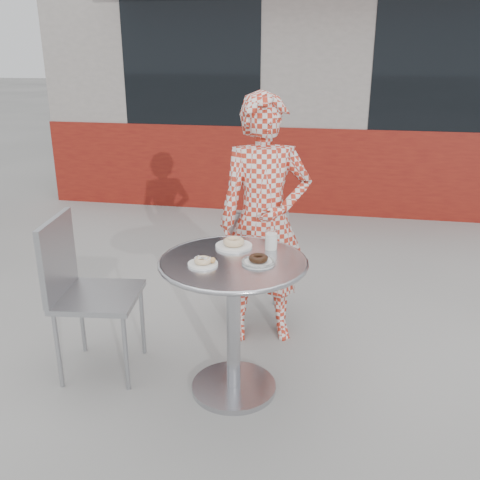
% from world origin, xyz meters
% --- Properties ---
extents(ground, '(60.00, 60.00, 0.00)m').
position_xyz_m(ground, '(0.00, 0.00, 0.00)').
color(ground, '#A8A5A0').
rests_on(ground, ground).
extents(storefront, '(6.02, 4.55, 3.00)m').
position_xyz_m(storefront, '(-0.00, 5.56, 1.49)').
color(storefront, gray).
rests_on(storefront, ground).
extents(bistro_table, '(0.80, 0.80, 0.80)m').
position_xyz_m(bistro_table, '(0.01, 0.04, 0.61)').
color(bistro_table, silver).
rests_on(bistro_table, ground).
extents(chair_far, '(0.49, 0.50, 0.85)m').
position_xyz_m(chair_far, '(-0.02, 0.92, 0.26)').
color(chair_far, '#9C9FA4').
rests_on(chair_far, ground).
extents(chair_left, '(0.51, 0.51, 0.96)m').
position_xyz_m(chair_left, '(-0.82, 0.09, 0.30)').
color(chair_left, '#9C9FA4').
rests_on(chair_left, ground).
extents(seated_person, '(0.67, 0.52, 1.61)m').
position_xyz_m(seated_person, '(0.07, 0.70, 0.81)').
color(seated_person, red).
rests_on(seated_person, ground).
extents(plate_far, '(0.21, 0.21, 0.05)m').
position_xyz_m(plate_far, '(-0.03, 0.23, 0.82)').
color(plate_far, white).
rests_on(plate_far, bistro_table).
extents(plate_near, '(0.16, 0.16, 0.04)m').
position_xyz_m(plate_near, '(-0.13, -0.05, 0.82)').
color(plate_near, white).
rests_on(plate_near, bistro_table).
extents(plate_checker, '(0.17, 0.17, 0.05)m').
position_xyz_m(plate_checker, '(0.14, 0.02, 0.82)').
color(plate_checker, white).
rests_on(plate_checker, bistro_table).
extents(milk_cup, '(0.07, 0.07, 0.11)m').
position_xyz_m(milk_cup, '(0.18, 0.24, 0.85)').
color(milk_cup, white).
rests_on(milk_cup, bistro_table).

